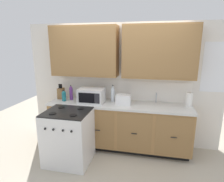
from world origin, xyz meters
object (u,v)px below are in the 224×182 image
bottle_clear (113,94)px  bottle_teal (64,96)px  paper_towel_roll (189,100)px  bottle_violet (71,92)px  stove_range (69,137)px  microwave (92,96)px  knife_block (61,93)px  toaster (123,99)px  bottle_green (80,94)px

bottle_clear → bottle_teal: size_ratio=1.49×
paper_towel_roll → bottle_violet: bottle_violet is taller
stove_range → bottle_clear: (0.63, 0.75, 0.62)m
microwave → bottle_violet: bottle_violet is taller
knife_block → bottle_clear: 1.11m
bottle_clear → bottle_teal: (-0.97, -0.17, -0.05)m
toaster → knife_block: knife_block is taller
paper_towel_roll → stove_range: bearing=-160.4°
stove_range → bottle_green: size_ratio=4.31×
paper_towel_roll → bottle_teal: paper_towel_roll is taller
bottle_teal → bottle_green: (0.26, 0.19, -0.00)m
paper_towel_roll → microwave: bearing=-175.6°
toaster → bottle_clear: bottle_clear is taller
bottle_clear → bottle_teal: 0.98m
microwave → bottle_clear: 0.42m
bottle_clear → bottle_green: bottle_clear is taller
toaster → bottle_violet: size_ratio=0.92×
toaster → bottle_teal: bearing=-178.8°
toaster → knife_block: size_ratio=0.90×
microwave → bottle_teal: 0.58m
knife_block → bottle_green: size_ratio=1.41×
microwave → bottle_green: (-0.32, 0.18, -0.03)m
toaster → bottle_green: bottle_green is taller
bottle_violet → bottle_green: 0.17m
bottle_teal → bottle_violet: bearing=49.7°
paper_towel_roll → bottle_violet: (-2.28, -0.02, 0.02)m
toaster → paper_towel_roll: size_ratio=1.08×
microwave → bottle_clear: bottle_clear is taller
paper_towel_roll → bottle_violet: 2.28m
stove_range → bottle_teal: bearing=119.7°
stove_range → bottle_teal: bottle_teal is taller
toaster → knife_block: 1.35m
toaster → bottle_clear: bearing=149.2°
stove_range → bottle_clear: 1.16m
stove_range → bottle_violet: (-0.23, 0.71, 0.61)m
toaster → paper_towel_roll: paper_towel_roll is taller
toaster → bottle_green: 0.96m
microwave → bottle_teal: bearing=-179.2°
toaster → bottle_teal: 1.20m
bottle_violet → bottle_teal: bearing=-130.3°
bottle_teal → bottle_green: size_ratio=1.01×
microwave → toaster: bearing=1.6°
stove_range → bottle_violet: 0.96m
knife_block → bottle_green: 0.40m
knife_block → paper_towel_roll: 2.52m
paper_towel_roll → bottle_teal: bearing=-176.5°
toaster → paper_towel_roll: 1.19m
bottle_green → bottle_violet: bearing=-154.9°
bottle_clear → toaster: bearing=-30.8°
toaster → knife_block: (-1.34, 0.13, 0.02)m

